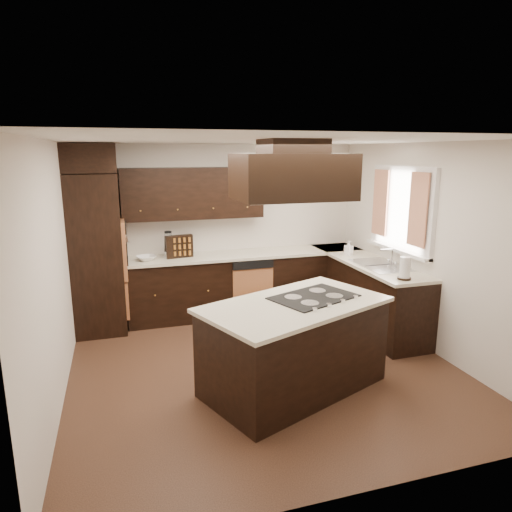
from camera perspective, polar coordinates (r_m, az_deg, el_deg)
The scene contains 30 objects.
floor at distance 5.36m, azimuth 0.87°, elevation -13.66°, with size 4.20×4.20×0.02m, color brown.
ceiling at distance 4.80m, azimuth 0.97°, elevation 14.39°, with size 4.20×4.20×0.02m, color white.
wall_back at distance 6.93m, azimuth -4.44°, elevation 3.42°, with size 4.20×0.02×2.50m, color beige.
wall_front at distance 3.08m, azimuth 13.19°, elevation -9.10°, with size 4.20×0.02×2.50m, color beige.
wall_left at distance 4.74m, azimuth -24.15°, elevation -2.10°, with size 0.02×4.20×2.50m, color beige.
wall_right at distance 5.91m, azimuth 20.79°, elevation 0.97°, with size 0.02×4.20×2.50m, color beige.
oven_column at distance 6.41m, azimuth -19.26°, elevation 0.23°, with size 0.65×0.75×2.12m, color black.
wall_oven_face at distance 6.39m, azimuth -16.17°, elevation 0.96°, with size 0.05×0.62×0.78m, color #B86E41.
base_cabinets_back at distance 6.82m, azimuth -3.47°, elevation -3.70°, with size 2.93×0.60×0.88m, color black.
base_cabinets_right at distance 6.66m, azimuth 13.41°, elevation -4.46°, with size 0.60×2.40×0.88m, color black.
countertop_back at distance 6.69m, azimuth -3.49°, elevation 0.04°, with size 2.93×0.63×0.04m, color beige.
countertop_right at distance 6.53m, azimuth 13.50°, elevation -0.62°, with size 0.63×2.40×0.04m, color beige.
upper_cabinets at distance 6.60m, azimuth -7.86°, elevation 7.77°, with size 2.00×0.34×0.72m, color black.
dishwasher_front at distance 6.63m, azimuth -0.39°, elevation -4.56°, with size 0.60×0.05×0.72m, color #B86E41.
window_frame at distance 6.26m, azimuth 17.74°, elevation 5.54°, with size 0.06×1.32×1.12m, color white.
window_pane at distance 6.28m, azimuth 17.95°, elevation 5.54°, with size 0.00×1.20×1.00m, color white.
curtain_left at distance 5.88m, azimuth 19.60°, elevation 5.46°, with size 0.02×0.34×0.90m, color beige.
curtain_right at distance 6.57m, azimuth 15.27°, elevation 6.46°, with size 0.02×0.34×0.90m, color beige.
sink_rim at distance 6.24m, azimuth 15.24°, elevation -1.11°, with size 0.52×0.84×0.01m, color silver.
island at distance 4.75m, azimuth 4.76°, elevation -11.35°, with size 1.78×0.97×0.88m, color black.
island_top at distance 4.58m, azimuth 4.87°, elevation -6.09°, with size 1.85×1.04×0.04m, color beige.
cooktop at distance 4.75m, azimuth 7.24°, elevation -5.10°, with size 0.84×0.56×0.01m, color black.
range_hood at distance 4.31m, azimuth 4.52°, elevation 9.87°, with size 1.05×0.72×0.42m, color black.
hood_duct at distance 4.31m, azimuth 4.58°, elevation 13.52°, with size 0.55×0.50×0.13m, color black.
blender_base at distance 6.56m, azimuth -10.83°, elevation 0.20°, with size 0.15×0.15×0.10m, color silver.
blender_pitcher at distance 6.52m, azimuth -10.89°, elevation 1.74°, with size 0.13×0.13×0.26m, color silver.
spice_rack at distance 6.53m, azimuth -9.59°, elevation 1.19°, with size 0.38×0.10×0.32m, color black.
mixing_bowl at distance 6.48m, azimuth -13.57°, elevation -0.26°, with size 0.26×0.26×0.06m, color white.
soap_bottle at distance 6.74m, azimuth 11.52°, elevation 0.99°, with size 0.10×0.10×0.21m, color white.
paper_towel at distance 5.61m, azimuth 18.11°, elevation -1.47°, with size 0.13×0.13×0.27m, color white.
Camera 1 is at (-1.47, -4.56, 2.38)m, focal length 32.00 mm.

